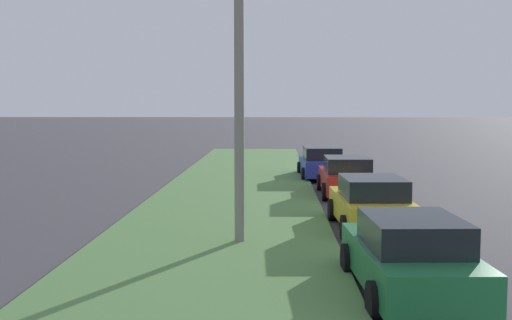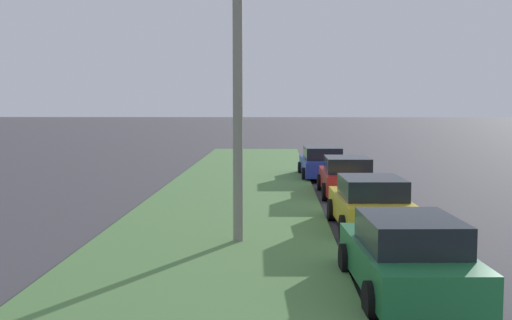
# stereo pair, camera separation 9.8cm
# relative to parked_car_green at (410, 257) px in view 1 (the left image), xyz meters

# --- Properties ---
(grass_median) EXTENTS (60.00, 6.00, 0.12)m
(grass_median) POSITION_rel_parked_car_green_xyz_m (5.23, 3.92, -0.66)
(grass_median) COLOR #517F42
(grass_median) RESTS_ON ground
(parked_car_green) EXTENTS (4.38, 2.18, 1.47)m
(parked_car_green) POSITION_rel_parked_car_green_xyz_m (0.00, 0.00, 0.00)
(parked_car_green) COLOR #1E6B38
(parked_car_green) RESTS_ON ground
(parked_car_yellow) EXTENTS (4.36, 2.13, 1.47)m
(parked_car_yellow) POSITION_rel_parked_car_green_xyz_m (6.02, -0.21, 0.00)
(parked_car_yellow) COLOR gold
(parked_car_yellow) RESTS_ON ground
(parked_car_red) EXTENTS (4.30, 2.02, 1.47)m
(parked_car_red) POSITION_rel_parked_car_green_xyz_m (12.52, -0.25, 0.00)
(parked_car_red) COLOR red
(parked_car_red) RESTS_ON ground
(parked_car_blue) EXTENTS (4.36, 2.13, 1.47)m
(parked_car_blue) POSITION_rel_parked_car_green_xyz_m (17.96, 0.30, 0.00)
(parked_car_blue) COLOR #23389E
(parked_car_blue) RESTS_ON ground
(streetlight) EXTENTS (1.05, 2.81, 7.50)m
(streetlight) POSITION_rel_parked_car_green_xyz_m (4.05, 2.97, 3.67)
(streetlight) COLOR gray
(streetlight) RESTS_ON ground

